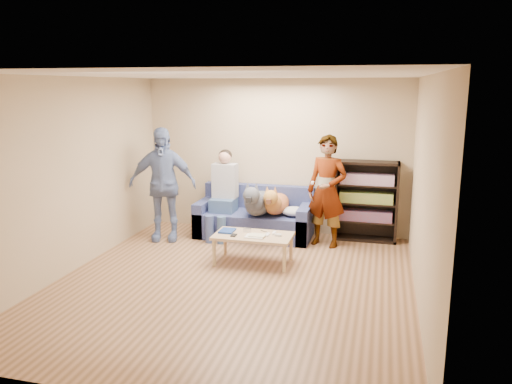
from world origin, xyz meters
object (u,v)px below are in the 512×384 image
(camera_silver, at_px, (247,230))
(bookshelf, at_px, (366,199))
(dog_gray, at_px, (258,202))
(coffee_table, at_px, (253,238))
(notebook_blue, at_px, (227,231))
(person_standing_right, at_px, (327,191))
(dog_tan, at_px, (276,203))
(person_standing_left, at_px, (162,184))
(sofa, at_px, (255,219))
(person_seated, at_px, (223,191))

(camera_silver, bearing_deg, bookshelf, 41.14)
(dog_gray, relative_size, coffee_table, 1.14)
(dog_gray, height_order, coffee_table, dog_gray)
(coffee_table, distance_m, bookshelf, 2.15)
(coffee_table, bearing_deg, notebook_blue, 172.87)
(dog_gray, distance_m, coffee_table, 1.09)
(notebook_blue, bearing_deg, person_standing_right, 38.17)
(dog_tan, xyz_separation_m, coffee_table, (-0.07, -1.15, -0.24))
(person_standing_right, height_order, camera_silver, person_standing_right)
(person_standing_left, xyz_separation_m, coffee_table, (1.71, -0.73, -0.55))
(person_standing_right, relative_size, sofa, 0.92)
(notebook_blue, height_order, camera_silver, camera_silver)
(person_standing_right, height_order, person_seated, person_standing_right)
(person_standing_left, height_order, dog_tan, person_standing_left)
(dog_gray, distance_m, dog_tan, 0.29)
(camera_silver, xyz_separation_m, dog_gray, (-0.08, 0.92, 0.20))
(person_standing_left, height_order, person_seated, person_standing_left)
(sofa, relative_size, dog_tan, 1.66)
(camera_silver, bearing_deg, dog_tan, 79.32)
(notebook_blue, relative_size, dog_gray, 0.21)
(person_standing_right, bearing_deg, coffee_table, -112.92)
(bookshelf, bearing_deg, person_seated, -171.12)
(person_seated, bearing_deg, bookshelf, 8.88)
(notebook_blue, bearing_deg, person_seated, 110.60)
(person_seated, bearing_deg, coffee_table, -54.89)
(sofa, distance_m, person_seated, 0.72)
(person_standing_left, bearing_deg, person_standing_right, -6.00)
(camera_silver, relative_size, bookshelf, 0.08)
(dog_tan, bearing_deg, person_standing_right, -5.21)
(camera_silver, distance_m, bookshelf, 2.15)
(person_standing_right, relative_size, coffee_table, 1.59)
(dog_gray, bearing_deg, dog_tan, 22.52)
(person_seated, bearing_deg, dog_tan, -1.09)
(dog_gray, bearing_deg, camera_silver, -85.27)
(camera_silver, distance_m, coffee_table, 0.18)
(dog_gray, bearing_deg, person_seated, 168.33)
(person_standing_left, relative_size, person_seated, 1.25)
(dog_tan, distance_m, coffee_table, 1.18)
(person_standing_right, height_order, bookshelf, person_standing_right)
(dog_gray, xyz_separation_m, bookshelf, (1.68, 0.49, 0.03))
(person_seated, relative_size, dog_tan, 1.28)
(dog_tan, bearing_deg, camera_silver, -100.68)
(person_standing_left, bearing_deg, bookshelf, 0.49)
(notebook_blue, height_order, coffee_table, notebook_blue)
(notebook_blue, distance_m, camera_silver, 0.29)
(camera_silver, bearing_deg, notebook_blue, -165.96)
(sofa, height_order, coffee_table, sofa)
(person_standing_left, distance_m, dog_gray, 1.57)
(person_standing_left, xyz_separation_m, notebook_blue, (1.31, -0.68, -0.49))
(camera_silver, height_order, coffee_table, camera_silver)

